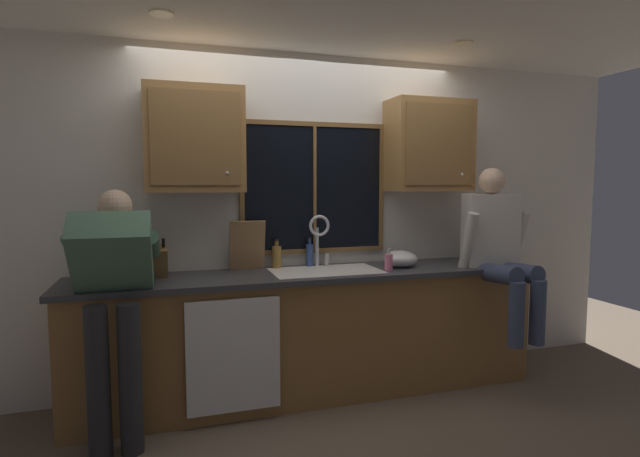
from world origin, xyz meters
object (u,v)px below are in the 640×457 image
mixing_bowl (401,259)px  bottle_green_glass (277,256)px  person_sitting_on_counter (498,244)px  bottle_tall_clear (310,254)px  person_standing (114,287)px  soap_dispenser (389,262)px  cutting_board (247,245)px  knife_block (159,262)px

mixing_bowl → bottle_green_glass: bottle_green_glass is taller
person_sitting_on_counter → bottle_tall_clear: 1.44m
bottle_tall_clear → person_standing: bearing=-159.0°
person_standing → bottle_tall_clear: person_standing is taller
person_sitting_on_counter → soap_dispenser: size_ratio=7.25×
cutting_board → bottle_tall_clear: (0.49, 0.01, -0.09)m
person_standing → bottle_green_glass: size_ratio=6.95×
knife_block → cutting_board: 0.64m
person_standing → soap_dispenser: 1.87m
cutting_board → soap_dispenser: size_ratio=2.16×
cutting_board → person_sitting_on_counter: bearing=-14.7°
knife_block → person_standing: bearing=-121.9°
cutting_board → knife_block: bearing=-170.3°
bottle_tall_clear → soap_dispenser: bearing=-36.5°
soap_dispenser → knife_block: bearing=171.3°
person_sitting_on_counter → knife_block: size_ratio=3.92×
person_sitting_on_counter → knife_block: bearing=171.3°
cutting_board → person_standing: bearing=-149.9°
knife_block → cutting_board: (0.63, 0.11, 0.07)m
bottle_green_glass → cutting_board: bearing=-175.8°
mixing_bowl → bottle_tall_clear: 0.71m
knife_block → cutting_board: bearing=9.7°
knife_block → bottle_green_glass: knife_block is taller
mixing_bowl → soap_dispenser: size_ratio=1.50×
person_sitting_on_counter → knife_block: person_sitting_on_counter is taller
person_sitting_on_counter → mixing_bowl: bearing=157.9°
bottle_green_glass → mixing_bowl: bearing=-13.5°
bottle_green_glass → bottle_tall_clear: size_ratio=0.97×
knife_block → cutting_board: size_ratio=0.86×
person_sitting_on_counter → cutting_board: bearing=165.3°
person_sitting_on_counter → knife_block: 2.49m
soap_dispenser → bottle_green_glass: bearing=153.9°
person_standing → soap_dispenser: (1.86, 0.15, 0.04)m
cutting_board → bottle_green_glass: (0.23, 0.02, -0.09)m
cutting_board → mixing_bowl: cutting_board is taller
person_sitting_on_counter → mixing_bowl: 0.74m
soap_dispenser → mixing_bowl: bearing=41.0°
cutting_board → soap_dispenser: bearing=-19.8°
cutting_board → bottle_tall_clear: bearing=1.7°
cutting_board → mixing_bowl: size_ratio=1.44×
knife_block → person_sitting_on_counter: bearing=-8.7°
person_standing → person_sitting_on_counter: size_ratio=1.21×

